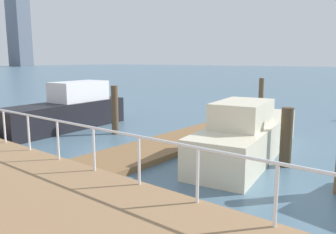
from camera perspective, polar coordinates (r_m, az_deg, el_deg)
The scene contains 9 objects.
floating_dock at distance 13.50m, azimuth 5.55°, elevation -2.96°, with size 12.87×2.00×0.18m, color olive.
boardwalk_railing at distance 9.98m, azimuth -20.58°, elevation -1.38°, with size 0.06×22.29×1.08m.
dock_piling_0 at distance 10.16m, azimuth 19.40°, elevation -3.26°, with size 0.33×0.33×1.70m, color #473826.
dock_piling_1 at distance 13.95m, azimuth -9.00°, elevation 1.18°, with size 0.28×0.28×2.00m, color brown.
dock_piling_2 at distance 10.63m, azimuth 8.67°, elevation -2.76°, with size 0.35×0.35×1.52m, color brown.
dock_piling_4 at distance 22.48m, azimuth 15.50°, elevation 3.98°, with size 0.31×0.31×1.88m, color brown.
moored_boat_0 at distance 15.56m, azimuth -16.71°, elevation 1.00°, with size 6.21×2.26×2.06m.
moored_boat_1 at distance 10.99m, azimuth 13.41°, elevation -2.92°, with size 6.81×2.76×1.83m.
skyline_tower_6 at distance 175.86m, azimuth -23.98°, elevation 13.50°, with size 6.27×12.58×34.48m, color slate.
Camera 1 is at (-8.12, -0.42, 3.03)m, focal length 35.97 mm.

